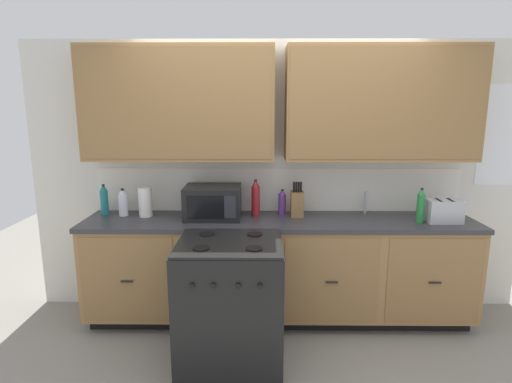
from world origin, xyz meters
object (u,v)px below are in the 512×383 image
bottle_teal (104,200)px  bottle_green (421,206)px  stove_range (230,302)px  microwave (213,202)px  paper_towel_roll (145,202)px  bottle_clear (123,202)px  bottle_red (256,198)px  knife_block (297,203)px  bottle_violet (282,202)px  toaster (444,211)px

bottle_teal → bottle_green: bearing=-4.7°
stove_range → bottle_green: (1.56, 0.54, 0.61)m
microwave → paper_towel_roll: size_ratio=1.85×
microwave → bottle_green: 1.75m
stove_range → bottle_clear: size_ratio=3.86×
paper_towel_roll → bottle_red: bottle_red is taller
bottle_clear → bottle_red: bearing=0.3°
paper_towel_roll → bottle_teal: bearing=173.3°
knife_block → bottle_violet: (-0.13, 0.05, -0.00)m
toaster → bottle_violet: (-1.34, 0.23, 0.02)m
bottle_teal → bottle_violet: bearing=0.9°
microwave → bottle_red: 0.38m
microwave → bottle_green: size_ratio=1.62×
bottle_green → microwave: bearing=175.6°
bottle_green → bottle_teal: size_ratio=1.06×
toaster → knife_block: size_ratio=0.90×
knife_block → bottle_red: bottle_red is taller
stove_range → bottle_violet: bottle_violet is taller
bottle_red → toaster: bearing=-6.7°
stove_range → bottle_teal: size_ratio=3.40×
toaster → bottle_green: bottle_green is taller
knife_block → bottle_red: 0.37m
microwave → bottle_red: bearing=10.8°
bottle_violet → bottle_clear: bottle_clear is taller
toaster → stove_range: bearing=-162.4°
stove_range → bottle_red: (0.18, 0.74, 0.62)m
bottle_violet → bottle_green: size_ratio=0.79×
bottle_clear → knife_block: bearing=-0.1°
bottle_red → bottle_violet: bearing=10.5°
stove_range → bottle_teal: (-1.17, 0.76, 0.60)m
bottle_green → bottle_teal: 2.74m
paper_towel_roll → microwave: bearing=-4.3°
knife_block → paper_towel_roll: knife_block is taller
bottle_violet → bottle_red: (-0.24, -0.04, 0.05)m
microwave → bottle_clear: size_ratio=1.95×
knife_block → microwave: bearing=-175.1°
paper_towel_roll → bottle_teal: (-0.38, 0.04, 0.01)m
bottle_green → bottle_teal: bearing=175.3°
paper_towel_roll → bottle_clear: paper_towel_roll is taller
paper_towel_roll → bottle_green: size_ratio=0.88×
paper_towel_roll → bottle_clear: 0.20m
knife_block → bottle_teal: 1.72m
toaster → bottle_red: (-1.58, 0.19, 0.06)m
toaster → bottle_violet: size_ratio=1.20×
microwave → toaster: bearing=-3.4°
stove_range → bottle_violet: bearing=62.0°
bottle_green → bottle_red: 1.39m
bottle_clear → bottle_teal: (-0.18, 0.02, 0.02)m
stove_range → bottle_red: bearing=76.3°
microwave → toaster: 1.96m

